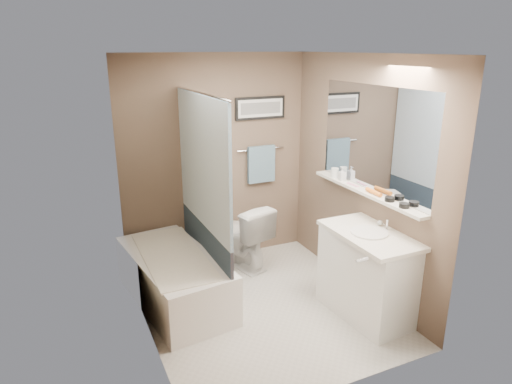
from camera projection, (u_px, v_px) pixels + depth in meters
name	position (u px, v px, depth m)	size (l,w,h in m)	color
ground	(262.00, 307.00, 4.51)	(2.50, 2.50, 0.00)	beige
ceiling	(264.00, 56.00, 3.78)	(2.20, 2.50, 0.04)	white
wall_back	(217.00, 162.00, 5.21)	(2.20, 0.04, 2.40)	brown
wall_front	(341.00, 241.00, 3.08)	(2.20, 0.04, 2.40)	brown
wall_left	(143.00, 208.00, 3.71)	(0.04, 2.50, 2.40)	brown
wall_right	(360.00, 178.00, 4.57)	(0.04, 2.50, 2.40)	brown
tile_surround	(133.00, 212.00, 4.20)	(0.02, 1.55, 2.00)	beige
curtain_rod	(200.00, 93.00, 4.16)	(0.02, 0.02, 1.55)	silver
curtain_upper	(203.00, 162.00, 4.36)	(0.03, 1.45, 1.28)	white
curtain_lower	(206.00, 241.00, 4.61)	(0.03, 1.45, 0.36)	#273848
mirror	(374.00, 139.00, 4.32)	(0.02, 1.60, 1.00)	silver
shelf	(365.00, 192.00, 4.46)	(0.12, 1.60, 0.03)	silver
towel_bar	(261.00, 149.00, 5.38)	(0.02, 0.02, 0.60)	silver
towel	(261.00, 164.00, 5.42)	(0.34, 0.05, 0.44)	#88B2C6
art_frame	(260.00, 108.00, 5.25)	(0.62, 0.03, 0.26)	black
art_mat	(261.00, 108.00, 5.24)	(0.56, 0.00, 0.20)	white
art_image	(261.00, 108.00, 5.24)	(0.50, 0.00, 0.13)	#595959
door	(403.00, 254.00, 3.35)	(0.80, 0.02, 2.00)	silver
door_handle	(362.00, 260.00, 3.26)	(0.02, 0.02, 0.10)	silver
bathtub	(174.00, 279.00, 4.54)	(0.70, 1.50, 0.50)	white
tub_rim	(173.00, 256.00, 4.46)	(0.56, 1.36, 0.02)	white
toilet	(241.00, 235.00, 5.25)	(0.43, 0.75, 0.77)	white
vanity	(367.00, 276.00, 4.28)	(0.50, 0.90, 0.80)	white
countertop	(370.00, 235.00, 4.15)	(0.54, 0.96, 0.04)	white
sink_basin	(369.00, 232.00, 4.14)	(0.34, 0.34, 0.01)	white
faucet_spout	(387.00, 224.00, 4.20)	(0.02, 0.02, 0.10)	silver
faucet_knob	(380.00, 223.00, 4.30)	(0.05, 0.05, 0.05)	silver
candle_bowl_near	(404.00, 205.00, 3.97)	(0.09, 0.09, 0.04)	black
candle_bowl_far	(390.00, 199.00, 4.14)	(0.09, 0.09, 0.04)	black
hair_brush_front	(374.00, 192.00, 4.33)	(0.04, 0.04, 0.22)	orange
pink_comb	(353.00, 185.00, 4.62)	(0.03, 0.16, 0.01)	pink
glass_jar	(335.00, 173.00, 4.89)	(0.08, 0.08, 0.10)	white
soap_bottle	(342.00, 174.00, 4.77)	(0.06, 0.06, 0.14)	#999999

